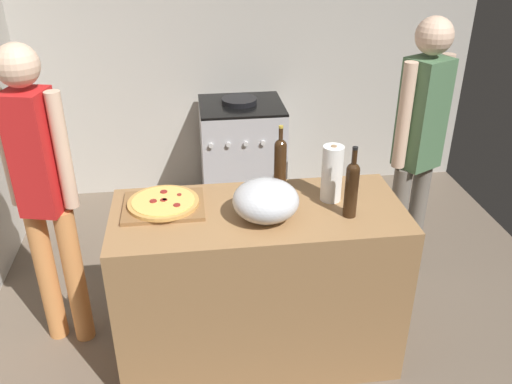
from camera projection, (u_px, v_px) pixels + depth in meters
name	position (u px, v px, depth m)	size (l,w,h in m)	color
ground_plane	(258.00, 281.00, 3.70)	(4.02, 3.48, 0.02)	#6B5B4C
kitchen_wall_rear	(234.00, 39.00, 4.39)	(4.02, 0.10, 2.60)	#BCB7AD
counter	(258.00, 285.00, 2.90)	(1.46, 0.64, 0.92)	#9E7247
cutting_board	(164.00, 206.00, 2.70)	(0.40, 0.32, 0.02)	olive
pizza	(163.00, 202.00, 2.69)	(0.35, 0.35, 0.03)	tan
mixing_bowl	(266.00, 201.00, 2.57)	(0.32, 0.32, 0.19)	#B2B2B7
paper_towel_roll	(332.00, 173.00, 2.72)	(0.11, 0.11, 0.30)	white
wine_bottle_clear	(280.00, 161.00, 2.83)	(0.07, 0.07, 0.35)	#331E0F
wine_bottle_green	(352.00, 187.00, 2.57)	(0.06, 0.06, 0.36)	#331E0F
stove	(242.00, 155.00, 4.44)	(0.65, 0.61, 0.92)	#B7B7BC
person_in_stripes	(42.00, 187.00, 2.76)	(0.35, 0.24, 1.72)	#D88C4C
person_in_red	(418.00, 142.00, 3.22)	(0.36, 0.28, 1.74)	slate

